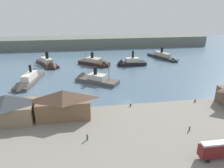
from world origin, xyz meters
TOP-DOWN VIEW (x-y plane):
  - ground_plane at (0.00, 0.00)m, footprint 320.00×320.00m
  - quay_promenade at (0.00, -22.00)m, footprint 110.00×36.00m
  - seawall_edge at (0.00, -3.60)m, footprint 110.00×0.80m
  - ferry_shed_customs_shed at (-37.44, -9.13)m, footprint 15.03×9.37m
  - ferry_shed_central_terminal at (-21.54, -9.28)m, footprint 15.81×7.59m
  - street_tram at (13.56, -33.03)m, footprint 9.74×2.45m
  - pedestrian_near_cart at (-15.18, -21.97)m, footprint 0.44×0.44m
  - pedestrian_walking_east at (12.28, -21.99)m, footprint 0.37×0.37m
  - mooring_post_center_east at (-0.08, -5.38)m, footprint 0.44×0.44m
  - mooring_post_center_west at (23.01, -5.57)m, footprint 0.44×0.44m
  - ferry_approaching_west at (11.66, 48.27)m, footprint 17.15×6.81m
  - ferry_mid_harbor at (-6.74, 50.76)m, footprint 19.54×17.55m
  - ferry_near_quay at (-34.03, 53.11)m, footprint 16.14×23.97m
  - ferry_departing_north at (37.80, 58.81)m, footprint 14.43×25.34m
  - ferry_moored_east at (-11.23, 23.68)m, footprint 21.02×16.98m
  - ferry_approaching_east at (-39.77, 23.89)m, footprint 10.16×25.56m
  - far_headland at (0.00, 110.00)m, footprint 180.00×24.00m

SIDE VIEW (x-z plane):
  - ground_plane at x=0.00m, z-range 0.00..0.00m
  - seawall_edge at x=0.00m, z-range 0.00..1.00m
  - quay_promenade at x=0.00m, z-range 0.00..1.20m
  - ferry_approaching_east at x=-39.77m, z-range -3.50..6.08m
  - ferry_moored_east at x=-11.23m, z-range -4.06..6.69m
  - ferry_near_quay at x=-34.03m, z-range -3.89..6.53m
  - ferry_departing_north at x=37.80m, z-range -2.94..5.71m
  - ferry_approaching_west at x=11.66m, z-range -3.70..6.60m
  - ferry_mid_harbor at x=-6.74m, z-range -3.16..6.23m
  - mooring_post_center_east at x=-0.08m, z-range 1.20..2.10m
  - mooring_post_center_west at x=23.01m, z-range 1.20..2.10m
  - pedestrian_walking_east at x=12.28m, z-range 1.13..2.65m
  - pedestrian_near_cart at x=-15.18m, z-range 1.12..2.90m
  - street_tram at x=13.56m, z-range 1.56..5.81m
  - far_headland at x=0.00m, z-range 0.00..8.00m
  - ferry_shed_customs_shed at x=-37.44m, z-range 1.26..9.45m
  - ferry_shed_central_terminal at x=-21.54m, z-range 1.27..9.99m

